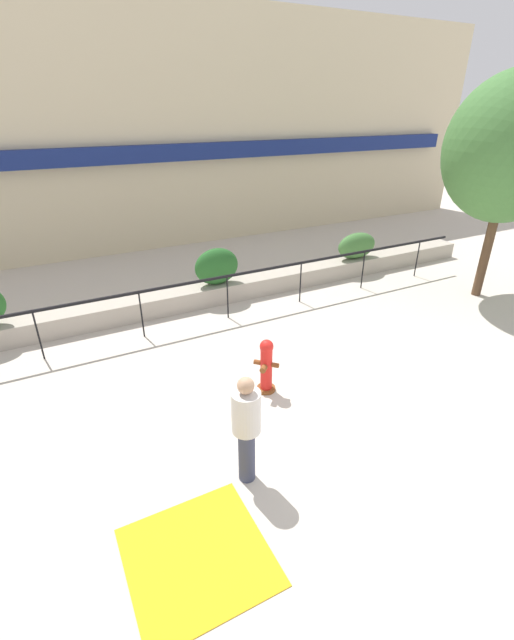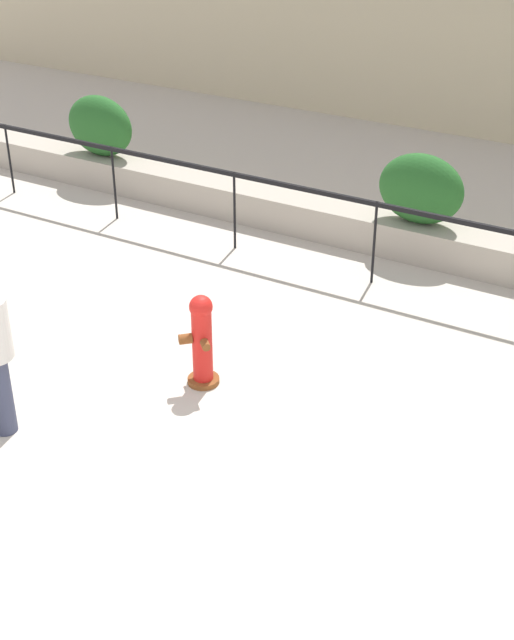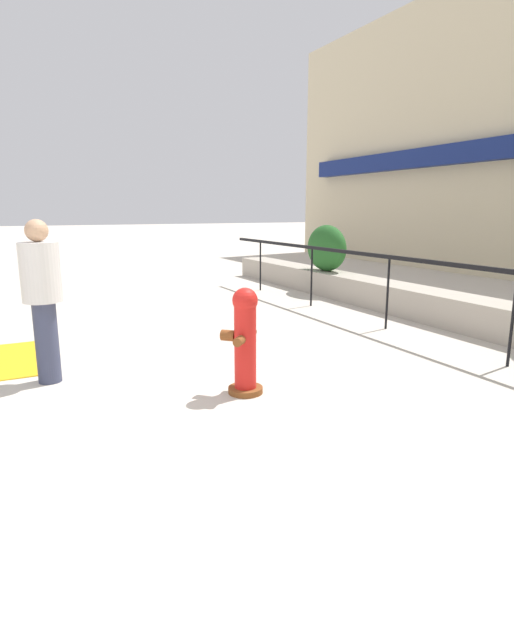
% 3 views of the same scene
% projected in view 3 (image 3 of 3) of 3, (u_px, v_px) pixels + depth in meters
% --- Properties ---
extents(ground_plane, '(120.00, 120.00, 0.00)m').
position_uv_depth(ground_plane, '(73.00, 456.00, 3.77)').
color(ground_plane, beige).
extents(hedge_bush_0, '(1.24, 0.57, 1.00)m').
position_uv_depth(hedge_bush_0, '(326.00, 248.00, 10.90)').
color(hedge_bush_0, '#235B23').
rests_on(hedge_bush_0, planter_wall_low).
extents(fire_hydrant, '(0.50, 0.50, 1.08)m').
position_uv_depth(fire_hydrant, '(245.00, 340.00, 4.96)').
color(fire_hydrant, brown).
rests_on(fire_hydrant, ground).
extents(pedestrian, '(0.40, 0.40, 1.73)m').
position_uv_depth(pedestrian, '(42.00, 292.00, 5.19)').
color(pedestrian, '#383D56').
rests_on(pedestrian, ground).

